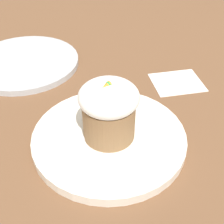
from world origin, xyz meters
name	(u,v)px	position (x,y,z in m)	size (l,w,h in m)	color
ground_plane	(109,142)	(0.00, 0.00, 0.00)	(4.00, 4.00, 0.00)	brown
dessert_plate	(109,138)	(0.00, 0.00, 0.01)	(0.24, 0.24, 0.02)	white
carrot_cake	(112,109)	(0.00, 0.00, 0.07)	(0.09, 0.09, 0.10)	olive
spoon	(100,134)	(0.01, -0.01, 0.02)	(0.11, 0.06, 0.01)	silver
side_plate	(24,62)	(-0.03, -0.30, 0.01)	(0.23, 0.23, 0.01)	#B2B7BC
paper_napkin	(177,82)	(-0.21, -0.02, 0.00)	(0.13, 0.12, 0.00)	white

